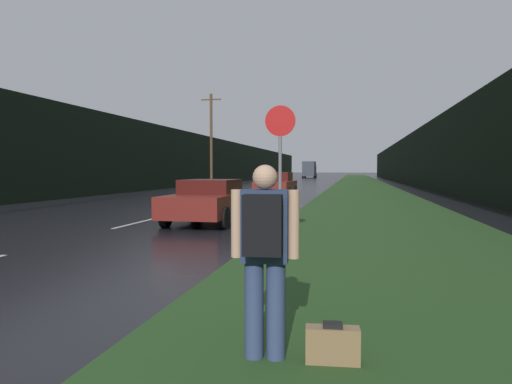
{
  "coord_description": "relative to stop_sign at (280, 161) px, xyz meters",
  "views": [
    {
      "loc": [
        6.54,
        0.28,
        1.63
      ],
      "look_at": [
        3.17,
        16.06,
        0.85
      ],
      "focal_mm": 32.0,
      "sensor_mm": 36.0,
      "label": 1
    }
  ],
  "objects": [
    {
      "name": "lane_stripe_e",
      "position": [
        -5.0,
        17.32,
        -1.81
      ],
      "size": [
        0.12,
        3.0,
        0.01
      ],
      "primitive_type": "cube",
      "color": "silver",
      "rests_on": "ground_plane"
    },
    {
      "name": "lane_stripe_d",
      "position": [
        -5.0,
        10.32,
        -1.81
      ],
      "size": [
        0.12,
        3.0,
        0.01
      ],
      "primitive_type": "cube",
      "color": "silver",
      "rests_on": "ground_plane"
    },
    {
      "name": "treeline_near_side",
      "position": [
        8.39,
        40.06,
        0.94
      ],
      "size": [
        2.0,
        140.0,
        5.51
      ],
      "primitive_type": "cube",
      "color": "black",
      "rests_on": "ground_plane"
    },
    {
      "name": "hitchhiker_with_backpack",
      "position": [
        0.81,
        -5.92,
        -0.85
      ],
      "size": [
        0.58,
        0.43,
        1.68
      ],
      "rotation": [
        0.0,
        0.0,
        0.09
      ],
      "color": "navy",
      "rests_on": "ground_plane"
    },
    {
      "name": "car_passing_near",
      "position": [
        -2.81,
        3.74,
        -1.13
      ],
      "size": [
        1.93,
        4.21,
        1.34
      ],
      "rotation": [
        0.0,
        0.0,
        3.14
      ],
      "color": "maroon",
      "rests_on": "ground_plane"
    },
    {
      "name": "stop_sign",
      "position": [
        0.0,
        0.0,
        0.0
      ],
      "size": [
        0.65,
        0.07,
        3.01
      ],
      "color": "slate",
      "rests_on": "ground_plane"
    },
    {
      "name": "treeline_far_side",
      "position": [
        -15.4,
        40.06,
        0.89
      ],
      "size": [
        2.0,
        140.0,
        5.42
      ],
      "primitive_type": "cube",
      "color": "black",
      "rests_on": "ground_plane"
    },
    {
      "name": "car_passing_far",
      "position": [
        -2.81,
        16.29,
        -1.05
      ],
      "size": [
        1.96,
        4.62,
        1.5
      ],
      "rotation": [
        0.0,
        0.0,
        3.14
      ],
      "color": "maroon",
      "rests_on": "ground_plane"
    },
    {
      "name": "suitcase",
      "position": [
        1.38,
        -5.87,
        -1.65
      ],
      "size": [
        0.46,
        0.19,
        0.36
      ],
      "rotation": [
        0.0,
        0.0,
        0.09
      ],
      "color": "olive",
      "rests_on": "ground_plane"
    },
    {
      "name": "lane_stripe_c",
      "position": [
        -5.0,
        3.32,
        -1.81
      ],
      "size": [
        0.12,
        3.0,
        0.01
      ],
      "primitive_type": "cube",
      "color": "silver",
      "rests_on": "ground_plane"
    },
    {
      "name": "lane_stripe_f",
      "position": [
        -5.0,
        24.32,
        -1.81
      ],
      "size": [
        0.12,
        3.0,
        0.01
      ],
      "primitive_type": "cube",
      "color": "silver",
      "rests_on": "ground_plane"
    },
    {
      "name": "delivery_truck",
      "position": [
        -7.2,
        83.31,
        -0.06
      ],
      "size": [
        2.54,
        6.77,
        3.34
      ],
      "color": "black",
      "rests_on": "ground_plane"
    },
    {
      "name": "utility_pole_far",
      "position": [
        -10.93,
        29.5,
        2.52
      ],
      "size": [
        1.8,
        0.24,
        8.4
      ],
      "color": "#4C3823",
      "rests_on": "ground_plane"
    },
    {
      "name": "grass_verge",
      "position": [
        2.39,
        30.06,
        -1.81
      ],
      "size": [
        6.0,
        240.0,
        0.02
      ],
      "primitive_type": "cube",
      "color": "#26471E",
      "rests_on": "ground_plane"
    }
  ]
}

